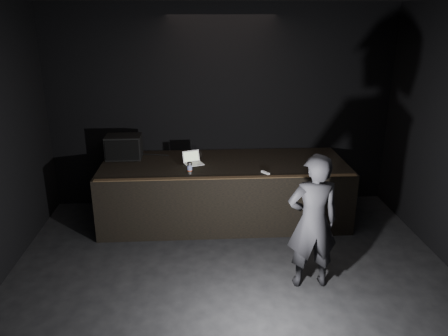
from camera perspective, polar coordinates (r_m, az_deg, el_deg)
ground at (r=5.22m, az=1.95°, el=-19.69°), size 7.00×7.00×0.00m
room_walls at (r=4.25m, az=2.26°, el=2.00°), size 6.10×7.10×3.52m
stage_riser at (r=7.33m, az=0.02°, el=-3.01°), size 4.00×1.50×1.00m
riser_lip at (r=6.49m, az=0.40°, el=-1.26°), size 3.92×0.10×0.01m
stage_monitor at (r=7.53m, az=-12.95°, el=2.71°), size 0.59×0.43×0.39m
cable at (r=7.70m, az=-10.41°, el=1.80°), size 0.87×0.20×0.02m
laptop at (r=7.12m, az=-4.11°, el=0.98°), size 0.36×0.34×0.20m
beer_can at (r=6.66m, az=-4.51°, el=0.02°), size 0.08×0.08×0.18m
plastic_cup at (r=7.42m, az=-3.18°, el=1.78°), size 0.08×0.08×0.10m
wii_remote at (r=6.69m, az=5.43°, el=-0.61°), size 0.12×0.16×0.03m
person at (r=5.53m, az=11.50°, el=-6.90°), size 0.66×0.44×1.76m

